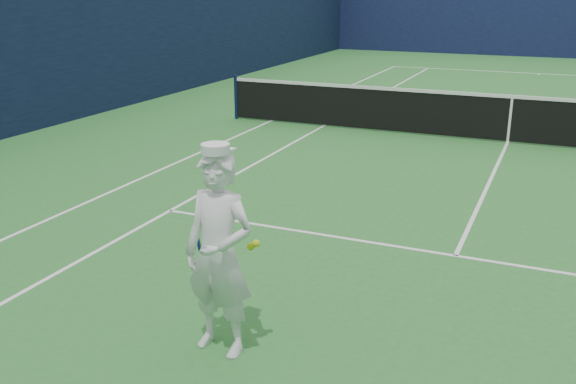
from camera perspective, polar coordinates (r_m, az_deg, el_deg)
name	(u,v)px	position (r m, az deg, el deg)	size (l,w,h in m)	color
ground	(507,143)	(14.21, 18.92, 4.15)	(80.00, 80.00, 0.00)	#2B722E
court_markings	(507,143)	(14.21, 18.93, 4.17)	(11.03, 23.83, 0.01)	white
windscreen_fence	(518,45)	(13.90, 19.77, 12.17)	(20.12, 36.12, 4.00)	#10173D
tennis_net	(510,117)	(14.10, 19.15, 6.34)	(12.88, 0.09, 1.07)	#141E4C
tennis_player	(219,254)	(5.61, -6.14, -5.49)	(0.77, 0.54, 1.91)	white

